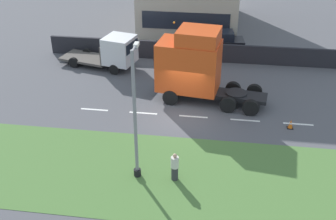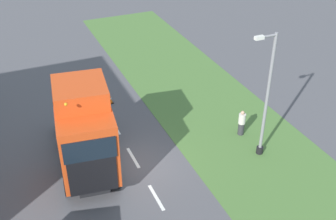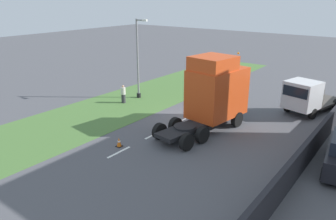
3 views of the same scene
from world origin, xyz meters
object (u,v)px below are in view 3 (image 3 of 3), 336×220
(flatbed_truck, at_px, (305,96))
(pedestrian, at_px, (123,94))
(lorry_cab, at_px, (215,92))
(traffic_cone_lead, at_px, (119,142))
(lamp_post, at_px, (138,63))

(flatbed_truck, bearing_deg, pedestrian, 39.91)
(lorry_cab, xyz_separation_m, traffic_cone_lead, (-2.90, -6.17, -2.18))
(traffic_cone_lead, bearing_deg, lorry_cab, 64.85)
(lorry_cab, bearing_deg, flatbed_truck, 64.34)
(pedestrian, height_order, traffic_cone_lead, pedestrian)
(lorry_cab, height_order, lamp_post, lamp_post)
(lamp_post, bearing_deg, lorry_cab, -12.88)
(pedestrian, xyz_separation_m, traffic_cone_lead, (5.74, -6.24, -0.46))
(lorry_cab, distance_m, flatbed_truck, 7.71)
(pedestrian, distance_m, traffic_cone_lead, 8.49)
(flatbed_truck, xyz_separation_m, traffic_cone_lead, (-7.09, -12.56, -1.11))
(lamp_post, height_order, pedestrian, lamp_post)
(lorry_cab, bearing_deg, traffic_cone_lead, -107.52)
(flatbed_truck, xyz_separation_m, lamp_post, (-12.75, -4.43, 1.68))
(lamp_post, bearing_deg, pedestrian, -92.49)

